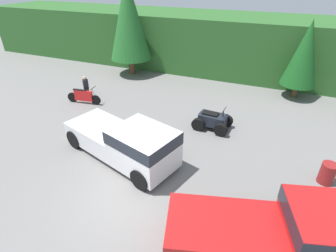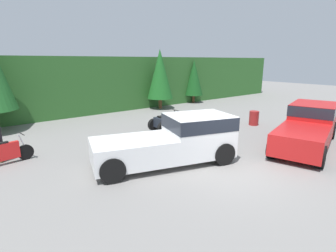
{
  "view_description": "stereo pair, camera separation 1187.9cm",
  "coord_description": "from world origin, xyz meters",
  "px_view_note": "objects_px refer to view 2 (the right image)",
  "views": [
    {
      "loc": [
        3.99,
        -5.69,
        7.21
      ],
      "look_at": [
        -0.01,
        3.99,
        0.95
      ],
      "focal_mm": 28.0,
      "sensor_mm": 36.0,
      "label": 1
    },
    {
      "loc": [
        -7.43,
        -5.38,
        3.95
      ],
      "look_at": [
        -0.01,
        3.99,
        0.95
      ],
      "focal_mm": 28.0,
      "sensor_mm": 36.0,
      "label": 2
    }
  ],
  "objects_px": {
    "pickup_truck_second": "(177,138)",
    "steel_barrel": "(254,118)",
    "pickup_truck_red": "(309,124)",
    "quad_atv": "(167,123)",
    "dirt_bike": "(3,154)"
  },
  "relations": [
    {
      "from": "pickup_truck_second",
      "to": "dirt_bike",
      "type": "xyz_separation_m",
      "value": [
        -5.44,
        3.94,
        -0.52
      ]
    },
    {
      "from": "pickup_truck_red",
      "to": "pickup_truck_second",
      "type": "height_order",
      "value": "same"
    },
    {
      "from": "pickup_truck_second",
      "to": "steel_barrel",
      "type": "relative_size",
      "value": 6.56
    },
    {
      "from": "pickup_truck_second",
      "to": "pickup_truck_red",
      "type": "bearing_deg",
      "value": -1.17
    },
    {
      "from": "pickup_truck_red",
      "to": "quad_atv",
      "type": "bearing_deg",
      "value": 105.85
    },
    {
      "from": "pickup_truck_red",
      "to": "steel_barrel",
      "type": "distance_m",
      "value": 4.11
    },
    {
      "from": "pickup_truck_second",
      "to": "quad_atv",
      "type": "xyz_separation_m",
      "value": [
        2.69,
        4.03,
        -0.51
      ]
    },
    {
      "from": "quad_atv",
      "to": "dirt_bike",
      "type": "bearing_deg",
      "value": -175.35
    },
    {
      "from": "pickup_truck_second",
      "to": "steel_barrel",
      "type": "bearing_deg",
      "value": 29.43
    },
    {
      "from": "pickup_truck_red",
      "to": "dirt_bike",
      "type": "height_order",
      "value": "pickup_truck_red"
    },
    {
      "from": "pickup_truck_red",
      "to": "dirt_bike",
      "type": "xyz_separation_m",
      "value": [
        -11.95,
        6.07,
        -0.52
      ]
    },
    {
      "from": "quad_atv",
      "to": "steel_barrel",
      "type": "xyz_separation_m",
      "value": [
        5.12,
        -2.29,
        -0.03
      ]
    },
    {
      "from": "pickup_truck_second",
      "to": "dirt_bike",
      "type": "distance_m",
      "value": 6.74
    },
    {
      "from": "pickup_truck_second",
      "to": "dirt_bike",
      "type": "bearing_deg",
      "value": 160.98
    },
    {
      "from": "quad_atv",
      "to": "steel_barrel",
      "type": "distance_m",
      "value": 5.61
    }
  ]
}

